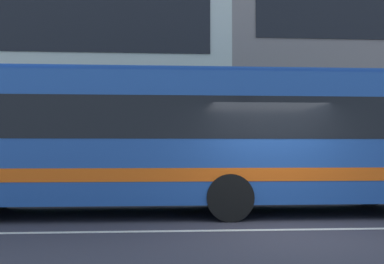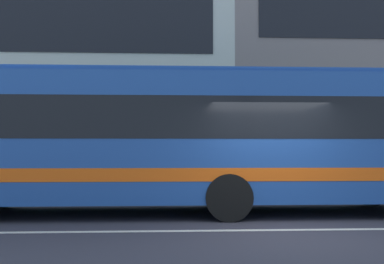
# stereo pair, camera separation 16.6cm
# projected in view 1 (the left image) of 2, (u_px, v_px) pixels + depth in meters

# --- Properties ---
(ground_plane) EXTENTS (160.00, 160.00, 0.00)m
(ground_plane) POSITION_uv_depth(u_px,v_px,m) (285.00, 230.00, 8.35)
(ground_plane) COLOR #353440
(lane_centre_line) EXTENTS (60.00, 0.16, 0.01)m
(lane_centre_line) POSITION_uv_depth(u_px,v_px,m) (285.00, 230.00, 8.35)
(lane_centre_line) COLOR silver
(lane_centre_line) RESTS_ON ground_plane
(hedge_row_far) EXTENTS (18.59, 1.10, 1.14)m
(hedge_row_far) POSITION_uv_depth(u_px,v_px,m) (167.00, 179.00, 13.85)
(hedge_row_far) COLOR #29672F
(hedge_row_far) RESTS_ON ground_plane
(transit_bus) EXTENTS (11.62, 2.59, 3.29)m
(transit_bus) POSITION_uv_depth(u_px,v_px,m) (192.00, 136.00, 10.48)
(transit_bus) COLOR #1F4999
(transit_bus) RESTS_ON ground_plane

